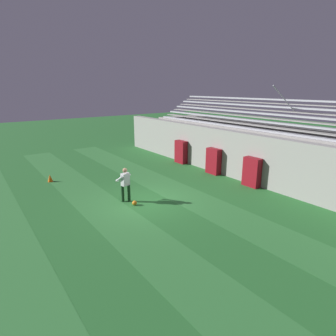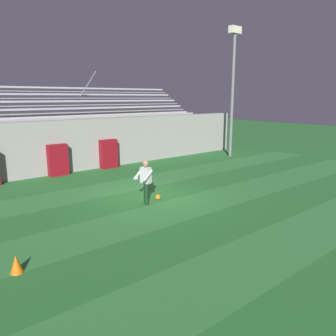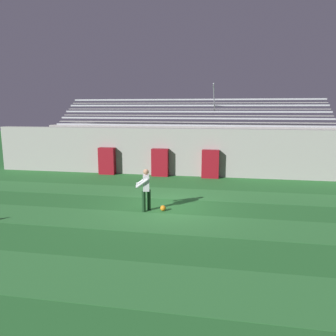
{
  "view_description": "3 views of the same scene",
  "coord_description": "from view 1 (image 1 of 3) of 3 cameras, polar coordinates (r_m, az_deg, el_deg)",
  "views": [
    {
      "loc": [
        10.69,
        -6.5,
        5.29
      ],
      "look_at": [
        0.83,
        0.7,
        1.79
      ],
      "focal_mm": 30.0,
      "sensor_mm": 36.0,
      "label": 1
    },
    {
      "loc": [
        -7.6,
        -10.46,
        3.98
      ],
      "look_at": [
        -0.2,
        -1.46,
        1.46
      ],
      "focal_mm": 35.0,
      "sensor_mm": 36.0,
      "label": 2
    },
    {
      "loc": [
        2.33,
        -12.74,
        3.98
      ],
      "look_at": [
        0.22,
        -0.88,
        1.77
      ],
      "focal_mm": 35.0,
      "sensor_mm": 36.0,
      "label": 3
    }
  ],
  "objects": [
    {
      "name": "ground_plane",
      "position": [
        13.58,
        -4.48,
        -6.96
      ],
      "size": [
        80.0,
        80.0,
        0.0
      ],
      "primitive_type": "plane",
      "color": "#286B2D"
    },
    {
      "name": "traffic_cone",
      "position": [
        17.74,
        -22.84,
        -1.92
      ],
      "size": [
        0.3,
        0.3,
        0.42
      ],
      "primitive_type": "cone",
      "color": "orange",
      "rests_on": "ground"
    },
    {
      "name": "back_wall",
      "position": [
        17.27,
        14.08,
        2.52
      ],
      "size": [
        24.0,
        0.6,
        2.8
      ],
      "primitive_type": "cube",
      "color": "#999691",
      "rests_on": "ground"
    },
    {
      "name": "bleacher_stand",
      "position": [
        19.07,
        18.66,
        3.73
      ],
      "size": [
        18.0,
        4.05,
        5.43
      ],
      "color": "#999691",
      "rests_on": "ground"
    },
    {
      "name": "padding_pillar_gate_right",
      "position": [
        16.12,
        16.67,
        -0.8
      ],
      "size": [
        0.98,
        0.44,
        1.62
      ],
      "primitive_type": "cube",
      "color": "maroon",
      "rests_on": "ground"
    },
    {
      "name": "goalkeeper",
      "position": [
        13.48,
        -8.71,
        -2.94
      ],
      "size": [
        0.6,
        0.66,
        1.67
      ],
      "color": "#143319",
      "rests_on": "ground"
    },
    {
      "name": "padding_pillar_gate_left",
      "position": [
        17.97,
        9.23,
        1.38
      ],
      "size": [
        0.98,
        0.44,
        1.62
      ],
      "primitive_type": "cube",
      "color": "maroon",
      "rests_on": "ground"
    },
    {
      "name": "turf_stripe_mid",
      "position": [
        12.76,
        -12.02,
        -8.83
      ],
      "size": [
        28.0,
        2.03,
        0.01
      ],
      "primitive_type": "cube",
      "color": "#337A38",
      "rests_on": "ground"
    },
    {
      "name": "soccer_ball",
      "position": [
        13.28,
        -6.82,
        -7.07
      ],
      "size": [
        0.22,
        0.22,
        0.22
      ],
      "primitive_type": "sphere",
      "color": "orange",
      "rests_on": "ground"
    },
    {
      "name": "turf_stripe_far",
      "position": [
        14.7,
        2.54,
        -5.07
      ],
      "size": [
        28.0,
        2.03,
        0.01
      ],
      "primitive_type": "cube",
      "color": "#337A38",
      "rests_on": "ground"
    },
    {
      "name": "padding_pillar_far_left",
      "position": [
        20.34,
        2.65,
        3.29
      ],
      "size": [
        0.98,
        0.44,
        1.62
      ],
      "primitive_type": "cube",
      "color": "maroon",
      "rests_on": "ground"
    },
    {
      "name": "turf_stripe_near",
      "position": [
        11.93,
        -30.44,
        -12.68
      ],
      "size": [
        28.0,
        2.03,
        0.01
      ],
      "primitive_type": "cube",
      "color": "#337A38",
      "rests_on": "ground"
    }
  ]
}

